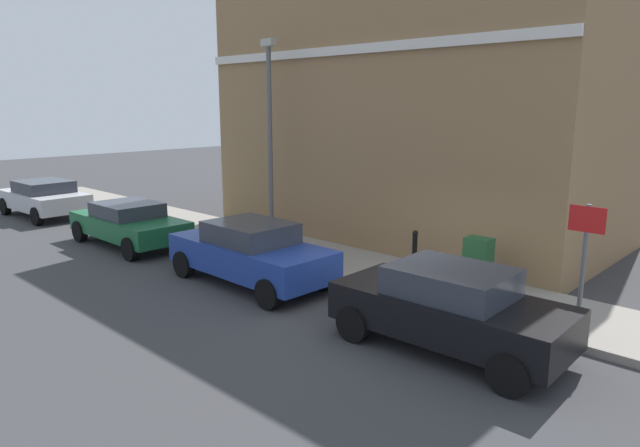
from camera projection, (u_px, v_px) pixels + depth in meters
name	position (u px, v px, depth m)	size (l,w,h in m)	color
ground	(394.00, 316.00, 11.06)	(80.00, 80.00, 0.00)	#38383A
sidewalk	(267.00, 244.00, 16.48)	(2.42, 30.00, 0.15)	gray
corner_building	(419.00, 92.00, 17.25)	(6.44, 11.69, 8.89)	olive
car_black	(450.00, 307.00, 9.40)	(1.89, 3.97, 1.45)	black
car_blue	(251.00, 252.00, 12.92)	(1.89, 4.24, 1.46)	navy
car_green	(129.00, 223.00, 16.47)	(1.86, 4.18, 1.28)	#195933
car_silver	(44.00, 197.00, 20.74)	(2.05, 4.03, 1.34)	#B7B7BC
utility_cabinet	(478.00, 266.00, 12.08)	(0.46, 0.61, 1.15)	#1E4C28
bollard_near_cabinet	(415.00, 250.00, 13.27)	(0.14, 0.14, 1.04)	black
street_sign	(585.00, 250.00, 9.50)	(0.08, 0.60, 2.30)	#59595B
lamppost	(270.00, 132.00, 16.21)	(0.20, 0.44, 5.72)	#59595B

